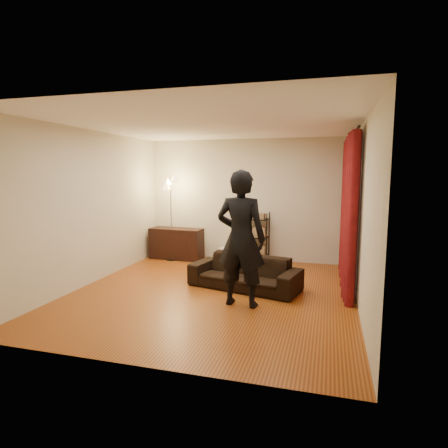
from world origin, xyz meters
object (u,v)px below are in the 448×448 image
(sofa, at_px, (245,272))
(person, at_px, (241,239))
(storage_boxes, at_px, (227,254))
(floor_lamp, at_px, (171,219))
(media_cabinet, at_px, (177,243))
(wire_shelf, at_px, (256,237))

(sofa, distance_m, person, 1.10)
(storage_boxes, height_order, floor_lamp, floor_lamp)
(sofa, xyz_separation_m, floor_lamp, (-2.05, 1.63, 0.66))
(sofa, distance_m, storage_boxes, 2.14)
(person, relative_size, media_cabinet, 1.67)
(media_cabinet, distance_m, wire_shelf, 1.84)
(wire_shelf, bearing_deg, sofa, -108.33)
(person, xyz_separation_m, wire_shelf, (-0.29, 2.75, -0.45))
(media_cabinet, bearing_deg, storage_boxes, 12.09)
(storage_boxes, distance_m, wire_shelf, 0.80)
(media_cabinet, xyz_separation_m, storage_boxes, (1.14, 0.19, -0.21))
(floor_lamp, bearing_deg, sofa, -38.39)
(wire_shelf, bearing_deg, storage_boxes, 154.12)
(sofa, height_order, storage_boxes, sofa)
(wire_shelf, relative_size, floor_lamp, 0.59)
(media_cabinet, relative_size, storage_boxes, 3.57)
(person, height_order, wire_shelf, person)
(sofa, distance_m, media_cabinet, 2.67)
(storage_boxes, xyz_separation_m, floor_lamp, (-1.20, -0.33, 0.80))
(wire_shelf, bearing_deg, person, -107.20)
(sofa, xyz_separation_m, wire_shelf, (-0.17, 1.92, 0.28))
(floor_lamp, bearing_deg, wire_shelf, 8.91)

